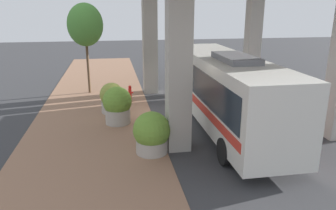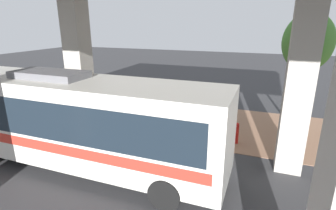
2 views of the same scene
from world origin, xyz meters
name	(u,v)px [view 1 (image 1 of 2)]	position (x,y,z in m)	size (l,w,h in m)	color
ground_plane	(152,114)	(0.00, 0.00, 0.00)	(80.00, 80.00, 0.00)	#38383A
sidewalk_strip	(95,117)	(-3.00, 0.00, 0.01)	(6.00, 40.00, 0.02)	#936B51
bus	(225,88)	(3.05, -2.73, 1.95)	(2.65, 10.90, 3.60)	silver
fire_hydrant	(130,93)	(-0.99, 2.52, 0.51)	(0.39, 0.19, 1.01)	red
planter_front	(112,98)	(-2.07, 0.54, 0.81)	(1.26, 1.26, 1.65)	#ADA89E
planter_middle	(118,105)	(-1.81, -1.22, 0.92)	(1.41, 1.41, 1.84)	#ADA89E
planter_back	(152,134)	(-0.59, -4.86, 0.80)	(1.44, 1.44, 1.67)	#ADA89E
street_tree_near	(85,25)	(-3.51, 5.11, 4.39)	(2.23, 2.23, 5.75)	brown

